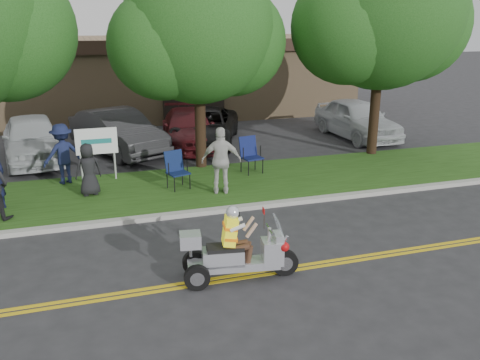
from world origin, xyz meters
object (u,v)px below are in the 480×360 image
object	(u,v)px
parked_car_right	(188,128)
spectator_adult_right	(221,161)
parked_car_far_left	(33,138)
lawn_chair_a	(250,152)
trike_scooter	(234,254)
parked_car_mid	(205,127)
parked_car_far_right	(357,119)
lawn_chair_b	(176,167)
parked_car_left	(118,132)

from	to	relation	value
parked_car_right	spectator_adult_right	bearing A→B (deg)	-85.87
parked_car_far_left	lawn_chair_a	bearing A→B (deg)	-37.69
lawn_chair_a	trike_scooter	bearing A→B (deg)	-122.49
parked_car_right	parked_car_mid	bearing A→B (deg)	14.67
parked_car_far_right	parked_car_mid	bearing A→B (deg)	171.43
parked_car_right	parked_car_far_right	bearing A→B (deg)	1.76
lawn_chair_b	spectator_adult_right	xyz separation A→B (m)	(1.15, -0.88, 0.34)
parked_car_mid	trike_scooter	bearing A→B (deg)	-79.56
parked_car_far_left	parked_car_mid	bearing A→B (deg)	-1.73
spectator_adult_right	parked_car_right	size ratio (longest dim) A/B	0.39
lawn_chair_a	parked_car_right	world-z (taller)	parked_car_right
trike_scooter	parked_car_mid	world-z (taller)	trike_scooter
lawn_chair_b	parked_car_mid	size ratio (longest dim) A/B	0.21
lawn_chair_a	parked_car_far_left	xyz separation A→B (m)	(-6.87, 3.98, 0.07)
trike_scooter	parked_car_far_left	xyz separation A→B (m)	(-4.32, 10.58, 0.29)
parked_car_mid	parked_car_far_right	distance (m)	6.55
lawn_chair_a	parked_car_far_left	world-z (taller)	parked_car_far_left
trike_scooter	parked_car_far_left	world-z (taller)	parked_car_far_left
parked_car_right	parked_car_left	bearing A→B (deg)	-164.56
parked_car_left	lawn_chair_a	bearing A→B (deg)	-70.97
parked_car_mid	parked_car_far_right	size ratio (longest dim) A/B	1.06
lawn_chair_b	trike_scooter	bearing A→B (deg)	-106.33
lawn_chair_b	parked_car_far_right	size ratio (longest dim) A/B	0.23
lawn_chair_a	lawn_chair_b	xyz separation A→B (m)	(-2.61, -0.91, -0.03)
parked_car_far_right	parked_car_left	bearing A→B (deg)	176.64
trike_scooter	spectator_adult_right	world-z (taller)	spectator_adult_right
trike_scooter	parked_car_left	size ratio (longest dim) A/B	0.47
parked_car_mid	parked_car_right	bearing A→B (deg)	-151.60
spectator_adult_right	parked_car_right	bearing A→B (deg)	-78.93
lawn_chair_a	parked_car_far_left	distance (m)	7.94
trike_scooter	parked_car_mid	size ratio (longest dim) A/B	0.45
parked_car_left	parked_car_mid	world-z (taller)	parked_car_left
lawn_chair_b	parked_car_far_right	world-z (taller)	parked_car_far_right
parked_car_left	parked_car_far_right	size ratio (longest dim) A/B	1.02
spectator_adult_right	parked_car_far_right	bearing A→B (deg)	-128.96
lawn_chair_b	spectator_adult_right	size ratio (longest dim) A/B	0.57
parked_car_left	parked_car_far_right	xyz separation A→B (m)	(10.00, -0.37, 0.01)
parked_car_far_left	parked_car_far_right	distance (m)	13.00
lawn_chair_a	parked_car_far_right	xyz separation A→B (m)	(6.13, 3.81, 0.08)
parked_car_left	parked_car_far_right	world-z (taller)	parked_car_far_right
lawn_chair_a	spectator_adult_right	xyz separation A→B (m)	(-1.46, -1.79, 0.31)
spectator_adult_right	parked_car_far_left	size ratio (longest dim) A/B	0.40
trike_scooter	parked_car_left	world-z (taller)	parked_car_left
trike_scooter	parked_car_right	bearing A→B (deg)	91.32
lawn_chair_b	parked_car_far_left	distance (m)	6.48
parked_car_mid	parked_car_right	distance (m)	0.71
lawn_chair_b	lawn_chair_a	bearing A→B (deg)	2.26
lawn_chair_a	spectator_adult_right	distance (m)	2.33
parked_car_far_right	trike_scooter	bearing A→B (deg)	-131.08
lawn_chair_b	parked_car_left	world-z (taller)	parked_car_left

